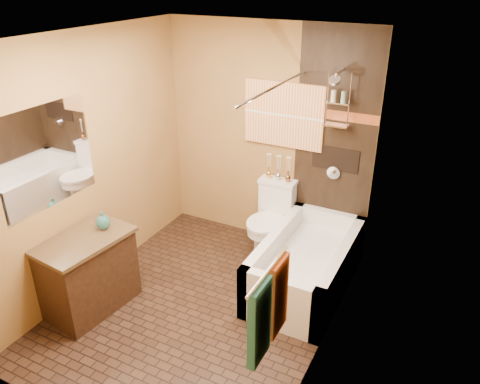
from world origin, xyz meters
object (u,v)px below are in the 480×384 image
Objects in this scene: bathtub at (306,268)px; toilet at (270,219)px; vanity at (88,273)px; sunset_painting at (284,115)px.

bathtub is 1.82× the size of toilet.
toilet is 0.90× the size of vanity.
sunset_painting is at bearing 66.20° from vanity.
vanity reaches higher than bathtub.
sunset_painting is 1.09× the size of toilet.
sunset_painting reaches higher than vanity.
toilet is (-0.60, 0.45, 0.20)m from bathtub.
bathtub is at bearing -50.39° from sunset_painting.
vanity is at bearing -120.00° from sunset_painting.
toilet is at bearing -90.00° from sunset_painting.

